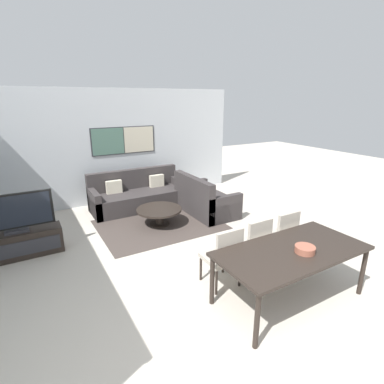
% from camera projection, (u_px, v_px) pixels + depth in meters
% --- Properties ---
extents(ground_plane, '(24.00, 24.00, 0.00)m').
position_uv_depth(ground_plane, '(283.00, 371.00, 2.94)').
color(ground_plane, beige).
extents(wall_back, '(6.84, 0.09, 2.80)m').
position_uv_depth(wall_back, '(110.00, 147.00, 7.39)').
color(wall_back, silver).
rests_on(wall_back, ground_plane).
extents(area_rug, '(2.46, 1.88, 0.01)m').
position_uv_depth(area_rug, '(160.00, 224.00, 6.34)').
color(area_rug, '#473D38').
rests_on(area_rug, ground_plane).
extents(tv_console, '(1.33, 0.40, 0.45)m').
position_uv_depth(tv_console, '(20.00, 244.00, 5.01)').
color(tv_console, black).
rests_on(tv_console, ground_plane).
extents(television, '(1.19, 0.20, 0.66)m').
position_uv_depth(television, '(14.00, 213.00, 4.84)').
color(television, '#2D2D33').
rests_on(television, tv_console).
extents(sofa_main, '(2.26, 0.88, 0.90)m').
position_uv_depth(sofa_main, '(138.00, 196.00, 7.29)').
color(sofa_main, '#383333').
rests_on(sofa_main, ground_plane).
extents(sofa_side, '(0.88, 1.56, 0.90)m').
position_uv_depth(sofa_side, '(203.00, 201.00, 6.91)').
color(sofa_side, '#383333').
rests_on(sofa_side, ground_plane).
extents(coffee_table, '(0.94, 0.94, 0.36)m').
position_uv_depth(coffee_table, '(159.00, 213.00, 6.26)').
color(coffee_table, black).
rests_on(coffee_table, ground_plane).
extents(dining_table, '(1.98, 0.96, 0.73)m').
position_uv_depth(dining_table, '(292.00, 254.00, 3.81)').
color(dining_table, black).
rests_on(dining_table, ground_plane).
extents(dining_chair_left, '(0.46, 0.46, 0.90)m').
position_uv_depth(dining_chair_left, '(224.00, 255.00, 4.13)').
color(dining_chair_left, '#B2A899').
rests_on(dining_chair_left, ground_plane).
extents(dining_chair_centre, '(0.46, 0.46, 0.90)m').
position_uv_depth(dining_chair_centre, '(254.00, 243.00, 4.45)').
color(dining_chair_centre, '#B2A899').
rests_on(dining_chair_centre, ground_plane).
extents(dining_chair_right, '(0.46, 0.46, 0.90)m').
position_uv_depth(dining_chair_right, '(281.00, 235.00, 4.73)').
color(dining_chair_right, '#B2A899').
rests_on(dining_chair_right, ground_plane).
extents(fruit_bowl, '(0.25, 0.25, 0.08)m').
position_uv_depth(fruit_bowl, '(305.00, 249.00, 3.71)').
color(fruit_bowl, '#995642').
rests_on(fruit_bowl, dining_table).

